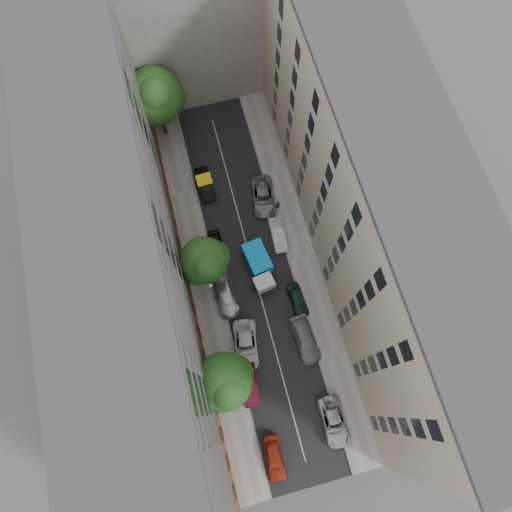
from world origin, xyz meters
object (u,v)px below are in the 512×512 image
object	(u,v)px
tree_near	(225,383)
car_right_0	(334,422)
car_right_2	(298,300)
tree_far	(156,98)
tarp_truck	(259,266)
car_left_0	(274,458)
car_left_4	(216,246)
car_left_3	(225,295)
tree_mid	(205,261)
car_left_2	(246,345)
pedestrian	(278,205)
car_right_3	(278,234)
car_right_4	(263,197)
car_left_5	(205,184)
lamp_post	(213,291)
car_right_1	(305,340)
car_left_1	(250,385)

from	to	relation	value
tree_near	car_right_0	bearing A→B (deg)	-32.96
car_right_2	tree_far	xyz separation A→B (m)	(-9.28, 23.69, 6.08)
tarp_truck	tree_far	bearing A→B (deg)	98.90
car_left_0	car_left_4	distance (m)	22.06
car_left_4	car_left_3	bearing A→B (deg)	-91.13
tree_mid	tree_far	world-z (taller)	tree_far
car_right_0	tree_near	world-z (taller)	tree_near
car_left_3	car_right_0	bearing A→B (deg)	-65.76
car_left_2	tree_mid	bearing A→B (deg)	113.03
car_left_0	tree_near	distance (m)	9.27
car_left_4	pedestrian	bearing A→B (deg)	22.75
car_left_0	car_left_4	bearing A→B (deg)	95.08
car_right_3	car_right_0	bearing A→B (deg)	-87.80
tarp_truck	car_right_4	size ratio (longest dim) A/B	1.08
car_left_5	tree_near	size ratio (longest dim) A/B	0.54
car_right_2	lamp_post	world-z (taller)	lamp_post
tree_far	pedestrian	world-z (taller)	tree_far
tree_mid	pedestrian	xyz separation A→B (m)	(9.20, 5.97, -4.45)
car_right_1	pedestrian	world-z (taller)	pedestrian
car_right_3	car_left_0	bearing A→B (deg)	-104.25
tree_far	lamp_post	distance (m)	21.57
car_right_4	lamp_post	world-z (taller)	lamp_post
tarp_truck	tree_mid	xyz separation A→B (m)	(-5.30, 0.56, 4.02)
tarp_truck	car_right_4	xyz separation A→B (m)	(2.59, 7.98, -0.64)
tree_mid	tree_far	xyz separation A→B (m)	(-0.98, 18.71, 1.35)
car_left_1	car_right_3	xyz separation A→B (m)	(6.94, 14.63, -0.03)
tree_far	car_left_0	bearing A→B (deg)	-85.64
car_left_4	lamp_post	size ratio (longest dim) A/B	0.63
car_left_2	pedestrian	xyz separation A→B (m)	(7.30, 14.11, 0.20)
car_right_2	tree_mid	size ratio (longest dim) A/B	0.48
car_left_1	tree_near	bearing A→B (deg)	172.04
car_left_5	tree_far	bearing A→B (deg)	106.99
car_right_1	lamp_post	world-z (taller)	lamp_post
tarp_truck	pedestrian	distance (m)	7.62
tree_mid	car_right_4	bearing A→B (deg)	43.28
car_left_0	tree_near	xyz separation A→B (m)	(-2.69, 7.55, 4.67)
car_left_5	lamp_post	xyz separation A→B (m)	(-1.87, -13.26, 3.13)
tree_near	car_right_2	bearing A→B (deg)	35.62
tree_mid	lamp_post	world-z (taller)	tree_mid
car_right_1	lamp_post	xyz separation A→B (m)	(-7.87, 6.54, 3.14)
car_left_2	car_right_4	world-z (taller)	car_left_2
car_left_0	car_right_1	world-z (taller)	car_right_1
car_right_1	car_right_4	world-z (taller)	same
car_right_2	pedestrian	xyz separation A→B (m)	(0.90, 10.95, 0.28)
car_left_2	tree_near	distance (m)	6.34
car_left_3	pedestrian	xyz separation A→B (m)	(8.10, 8.55, 0.19)
tarp_truck	car_left_0	bearing A→B (deg)	-109.57
tarp_truck	car_left_3	distance (m)	4.70
car_left_2	car_left_5	distance (m)	18.76
lamp_post	tree_near	bearing A→B (deg)	-95.24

